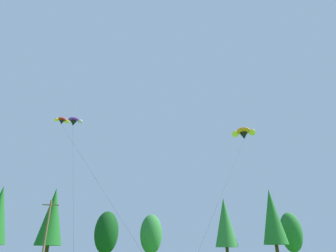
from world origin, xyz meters
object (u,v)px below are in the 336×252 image
at_px(parafoil_kite_high_purple, 73,121).
at_px(parafoil_kite_far_orange, 244,133).
at_px(utility_pole, 46,233).
at_px(parafoil_kite_mid_red_yellow, 62,121).

bearing_deg(parafoil_kite_high_purple, parafoil_kite_far_orange, -6.78).
bearing_deg(utility_pole, parafoil_kite_mid_red_yellow, -85.93).
distance_m(utility_pole, parafoil_kite_high_purple, 16.36).
height_order(parafoil_kite_high_purple, parafoil_kite_mid_red_yellow, parafoil_kite_high_purple).
bearing_deg(utility_pole, parafoil_kite_far_orange, -8.65).
bearing_deg(parafoil_kite_far_orange, parafoil_kite_mid_red_yellow, -179.20).
bearing_deg(parafoil_kite_mid_red_yellow, parafoil_kite_far_orange, 0.80).
bearing_deg(parafoil_kite_high_purple, parafoil_kite_mid_red_yellow, -107.29).
relative_size(parafoil_kite_mid_red_yellow, parafoil_kite_far_orange, 0.92).
distance_m(utility_pole, parafoil_kite_far_orange, 33.07).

